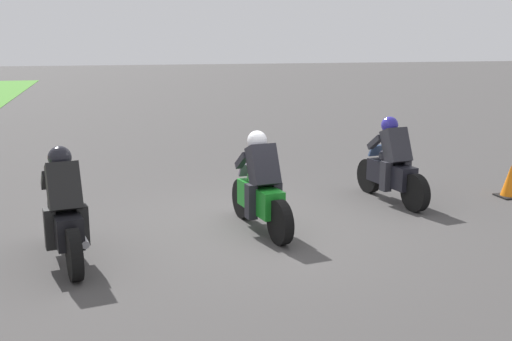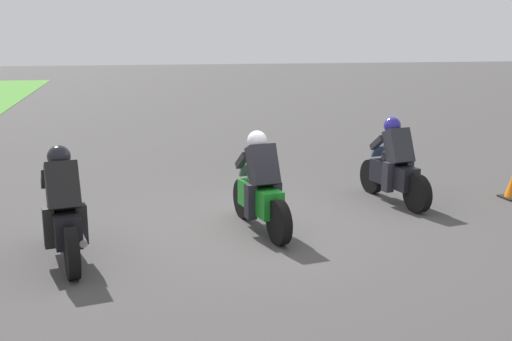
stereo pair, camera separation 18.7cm
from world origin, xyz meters
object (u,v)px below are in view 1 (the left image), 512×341
(rider_lane_b, at_px, (260,190))
(traffic_cone, at_px, (510,182))
(rider_lane_a, at_px, (392,167))
(rider_lane_c, at_px, (65,215))

(rider_lane_b, height_order, traffic_cone, rider_lane_b)
(rider_lane_b, bearing_deg, rider_lane_a, -77.72)
(rider_lane_c, bearing_deg, rider_lane_b, -87.11)
(rider_lane_a, height_order, traffic_cone, rider_lane_a)
(rider_lane_a, xyz_separation_m, rider_lane_b, (-1.02, 2.68, 0.00))
(rider_lane_c, relative_size, traffic_cone, 3.38)
(rider_lane_a, distance_m, rider_lane_b, 2.87)
(rider_lane_a, relative_size, traffic_cone, 3.39)
(rider_lane_a, distance_m, traffic_cone, 2.29)
(rider_lane_c, bearing_deg, traffic_cone, -89.77)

